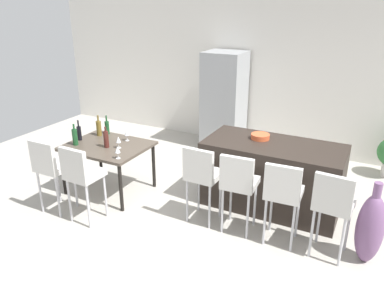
% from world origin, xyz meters
% --- Properties ---
extents(ground_plane, '(10.00, 10.00, 0.00)m').
position_xyz_m(ground_plane, '(0.00, 0.00, 0.00)').
color(ground_plane, '#ADA89E').
extents(back_wall, '(10.00, 0.12, 2.90)m').
position_xyz_m(back_wall, '(0.00, 2.95, 1.45)').
color(back_wall, silver).
rests_on(back_wall, ground_plane).
extents(kitchen_island, '(1.84, 0.89, 0.92)m').
position_xyz_m(kitchen_island, '(0.55, 0.71, 0.46)').
color(kitchen_island, black).
rests_on(kitchen_island, ground_plane).
extents(bar_chair_left, '(0.41, 0.41, 1.05)m').
position_xyz_m(bar_chair_left, '(-0.12, -0.12, 0.70)').
color(bar_chair_left, beige).
rests_on(bar_chair_left, ground_plane).
extents(bar_chair_middle, '(0.42, 0.42, 1.05)m').
position_xyz_m(bar_chair_middle, '(0.37, -0.12, 0.70)').
color(bar_chair_middle, beige).
rests_on(bar_chair_middle, ground_plane).
extents(bar_chair_right, '(0.42, 0.42, 1.05)m').
position_xyz_m(bar_chair_right, '(0.90, -0.12, 0.70)').
color(bar_chair_right, beige).
rests_on(bar_chair_right, ground_plane).
extents(bar_chair_far, '(0.43, 0.43, 1.05)m').
position_xyz_m(bar_chair_far, '(1.44, -0.12, 0.70)').
color(bar_chair_far, beige).
rests_on(bar_chair_far, ground_plane).
extents(dining_table, '(1.17, 0.93, 0.74)m').
position_xyz_m(dining_table, '(-1.73, 0.02, 0.67)').
color(dining_table, '#4C4238').
rests_on(dining_table, ground_plane).
extents(dining_chair_near, '(0.41, 0.41, 1.05)m').
position_xyz_m(dining_chair_near, '(-1.99, -0.81, 0.70)').
color(dining_chair_near, beige).
rests_on(dining_chair_near, ground_plane).
extents(dining_chair_far, '(0.41, 0.41, 1.05)m').
position_xyz_m(dining_chair_far, '(-1.47, -0.81, 0.70)').
color(dining_chair_far, beige).
rests_on(dining_chair_far, ground_plane).
extents(wine_bottle_left, '(0.08, 0.08, 0.32)m').
position_xyz_m(wine_bottle_left, '(-2.13, -0.19, 0.87)').
color(wine_bottle_left, '#194723').
rests_on(wine_bottle_left, dining_table).
extents(wine_bottle_far, '(0.07, 0.07, 0.31)m').
position_xyz_m(wine_bottle_far, '(-1.67, -0.06, 0.87)').
color(wine_bottle_far, '#471E19').
rests_on(wine_bottle_far, dining_table).
extents(wine_bottle_corner, '(0.08, 0.08, 0.33)m').
position_xyz_m(wine_bottle_corner, '(-2.09, 0.28, 0.86)').
color(wine_bottle_corner, brown).
rests_on(wine_bottle_corner, dining_table).
extents(wine_bottle_near, '(0.06, 0.06, 0.31)m').
position_xyz_m(wine_bottle_near, '(-2.22, -0.01, 0.85)').
color(wine_bottle_near, black).
rests_on(wine_bottle_near, dining_table).
extents(wine_bottle_right, '(0.07, 0.07, 0.30)m').
position_xyz_m(wine_bottle_right, '(-2.03, 0.40, 0.85)').
color(wine_bottle_right, '#194723').
rests_on(wine_bottle_right, dining_table).
extents(wine_glass_middle, '(0.07, 0.07, 0.17)m').
position_xyz_m(wine_glass_middle, '(-1.57, 0.30, 0.86)').
color(wine_glass_middle, silver).
rests_on(wine_glass_middle, dining_table).
extents(wine_glass_end, '(0.07, 0.07, 0.17)m').
position_xyz_m(wine_glass_end, '(-1.50, 0.00, 0.86)').
color(wine_glass_end, silver).
rests_on(wine_glass_end, dining_table).
extents(wine_glass_inner, '(0.07, 0.07, 0.17)m').
position_xyz_m(wine_glass_inner, '(-1.27, -0.31, 0.86)').
color(wine_glass_inner, silver).
rests_on(wine_glass_inner, dining_table).
extents(refrigerator, '(0.72, 0.68, 1.84)m').
position_xyz_m(refrigerator, '(-0.94, 2.51, 0.92)').
color(refrigerator, '#939699').
rests_on(refrigerator, ground_plane).
extents(fruit_bowl, '(0.26, 0.26, 0.07)m').
position_xyz_m(fruit_bowl, '(0.32, 0.82, 0.96)').
color(fruit_bowl, '#C6512D').
rests_on(fruit_bowl, kitchen_island).
extents(floor_vase, '(0.29, 0.29, 0.97)m').
position_xyz_m(floor_vase, '(1.84, 0.00, 0.42)').
color(floor_vase, '#704C75').
rests_on(floor_vase, ground_plane).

